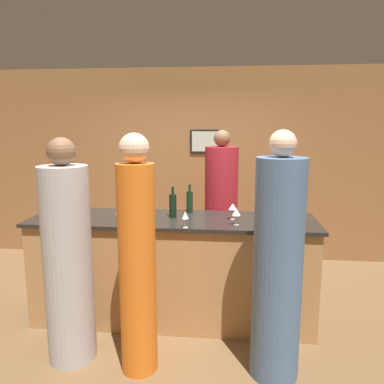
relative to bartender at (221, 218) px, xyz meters
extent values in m
plane|color=brown|center=(-0.46, -0.78, -0.89)|extent=(14.00, 14.00, 0.00)
cube|color=olive|center=(-0.46, 1.17, 0.51)|extent=(8.00, 0.06, 2.80)
cube|color=black|center=(-0.27, 1.12, 0.86)|extent=(0.44, 0.02, 0.34)
cube|color=#B7C6B2|center=(-0.27, 1.11, 0.86)|extent=(0.39, 0.00, 0.29)
cube|color=#B27F4C|center=(-0.46, -0.78, -0.38)|extent=(2.77, 0.71, 1.03)
cube|color=black|center=(-0.46, -0.78, 0.16)|extent=(2.83, 0.77, 0.04)
cylinder|color=maroon|center=(0.00, 0.00, -0.03)|extent=(0.39, 0.39, 1.74)
sphere|color=brown|center=(0.00, 0.00, 0.94)|extent=(0.19, 0.19, 0.19)
cylinder|color=orange|center=(-0.61, -1.62, -0.05)|extent=(0.29, 0.29, 1.70)
sphere|color=beige|center=(-0.61, -1.62, 0.92)|extent=(0.23, 0.23, 0.23)
cylinder|color=#4C6B93|center=(0.48, -1.58, -0.02)|extent=(0.38, 0.38, 1.75)
sphere|color=beige|center=(0.48, -1.58, 0.96)|extent=(0.20, 0.20, 0.20)
cylinder|color=#B2B2B7|center=(-1.23, -1.53, -0.06)|extent=(0.40, 0.40, 1.66)
sphere|color=brown|center=(-1.23, -1.53, 0.88)|extent=(0.22, 0.22, 0.22)
cylinder|color=black|center=(-0.46, -0.75, 0.29)|extent=(0.07, 0.07, 0.24)
cylinder|color=black|center=(-0.46, -0.75, 0.45)|extent=(0.03, 0.03, 0.07)
cylinder|color=black|center=(-0.32, -0.51, 0.29)|extent=(0.07, 0.07, 0.22)
cylinder|color=black|center=(-0.32, -0.51, 0.44)|extent=(0.03, 0.03, 0.07)
cylinder|color=silver|center=(0.16, -0.98, 0.18)|extent=(0.05, 0.05, 0.00)
cylinder|color=silver|center=(0.16, -0.98, 0.22)|extent=(0.01, 0.01, 0.09)
cone|color=silver|center=(0.16, -0.98, 0.30)|extent=(0.08, 0.08, 0.07)
cylinder|color=silver|center=(-0.94, -1.00, 0.18)|extent=(0.05, 0.05, 0.00)
cylinder|color=silver|center=(-0.94, -1.00, 0.22)|extent=(0.01, 0.01, 0.08)
cone|color=silver|center=(-0.94, -1.00, 0.29)|extent=(0.06, 0.06, 0.07)
cylinder|color=silver|center=(0.77, -0.78, 0.18)|extent=(0.05, 0.05, 0.00)
cylinder|color=silver|center=(0.77, -0.78, 0.22)|extent=(0.01, 0.01, 0.08)
cone|color=silver|center=(0.77, -0.78, 0.30)|extent=(0.08, 0.08, 0.07)
cylinder|color=silver|center=(-1.66, -1.00, 0.18)|extent=(0.05, 0.05, 0.00)
cylinder|color=silver|center=(-1.66, -1.00, 0.22)|extent=(0.01, 0.01, 0.08)
cone|color=silver|center=(-1.66, -1.00, 0.30)|extent=(0.06, 0.06, 0.07)
cylinder|color=silver|center=(0.13, -0.77, 0.18)|extent=(0.05, 0.05, 0.00)
cylinder|color=silver|center=(0.13, -0.77, 0.23)|extent=(0.01, 0.01, 0.10)
cone|color=silver|center=(0.13, -0.77, 0.31)|extent=(0.08, 0.08, 0.06)
cylinder|color=silver|center=(0.64, -1.01, 0.18)|extent=(0.05, 0.05, 0.00)
cylinder|color=silver|center=(0.64, -1.01, 0.23)|extent=(0.01, 0.01, 0.10)
cone|color=silver|center=(0.64, -1.01, 0.31)|extent=(0.07, 0.07, 0.06)
cylinder|color=silver|center=(-0.29, -1.12, 0.18)|extent=(0.05, 0.05, 0.00)
cylinder|color=silver|center=(-0.29, -1.12, 0.22)|extent=(0.01, 0.01, 0.08)
cone|color=silver|center=(-0.29, -1.12, 0.29)|extent=(0.06, 0.06, 0.07)
camera|label=1|loc=(0.10, -4.36, 1.08)|focal=35.00mm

